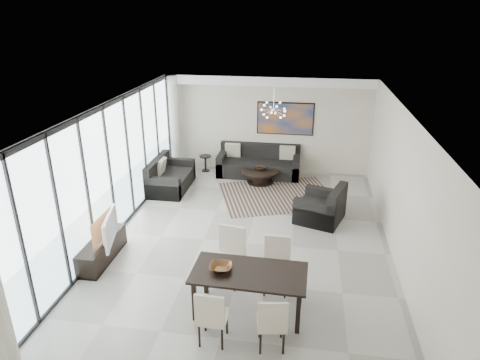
% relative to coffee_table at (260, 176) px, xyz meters
% --- Properties ---
extents(room_shell, '(6.00, 9.00, 2.90)m').
position_rel_coffee_table_xyz_m(room_shell, '(0.56, -3.44, 1.24)').
color(room_shell, '#A8A39B').
rests_on(room_shell, ground).
extents(window_wall, '(0.37, 8.95, 2.90)m').
position_rel_coffee_table_xyz_m(window_wall, '(-2.75, -3.44, 1.25)').
color(window_wall, white).
rests_on(window_wall, floor).
extents(soffit, '(5.98, 0.40, 0.26)m').
position_rel_coffee_table_xyz_m(soffit, '(0.10, 0.86, 2.56)').
color(soffit, white).
rests_on(soffit, room_shell).
extents(painting, '(1.68, 0.04, 0.98)m').
position_rel_coffee_table_xyz_m(painting, '(0.60, 1.03, 1.44)').
color(painting, '#BA5E19').
rests_on(painting, room_shell).
extents(chandelier, '(0.66, 0.66, 0.71)m').
position_rel_coffee_table_xyz_m(chandelier, '(0.40, -0.94, 2.14)').
color(chandelier, silver).
rests_on(chandelier, room_shell).
extents(rug, '(3.46, 3.05, 0.01)m').
position_rel_coffee_table_xyz_m(rug, '(0.57, -0.84, -0.21)').
color(rug, black).
rests_on(rug, floor).
extents(coffee_table, '(1.08, 1.08, 0.38)m').
position_rel_coffee_table_xyz_m(coffee_table, '(0.00, 0.00, 0.00)').
color(coffee_table, black).
rests_on(coffee_table, floor).
extents(bowl_coffee, '(0.30, 0.30, 0.08)m').
position_rel_coffee_table_xyz_m(bowl_coffee, '(-0.00, 0.05, 0.20)').
color(bowl_coffee, brown).
rests_on(bowl_coffee, coffee_table).
extents(sofa_main, '(2.42, 0.99, 0.88)m').
position_rel_coffee_table_xyz_m(sofa_main, '(-0.11, 0.64, 0.08)').
color(sofa_main, black).
rests_on(sofa_main, floor).
extents(loveseat, '(0.96, 1.70, 0.85)m').
position_rel_coffee_table_xyz_m(loveseat, '(-2.45, -0.82, 0.07)').
color(loveseat, black).
rests_on(loveseat, floor).
extents(armchair, '(1.27, 1.31, 0.88)m').
position_rel_coffee_table_xyz_m(armchair, '(1.70, -2.10, 0.09)').
color(armchair, black).
rests_on(armchair, floor).
extents(side_table, '(0.36, 0.36, 0.50)m').
position_rel_coffee_table_xyz_m(side_table, '(-1.77, 0.66, 0.12)').
color(side_table, black).
rests_on(side_table, floor).
extents(tv_console, '(0.41, 1.45, 0.45)m').
position_rel_coffee_table_xyz_m(tv_console, '(-2.66, -4.52, 0.01)').
color(tv_console, black).
rests_on(tv_console, floor).
extents(television, '(0.38, 1.03, 0.59)m').
position_rel_coffee_table_xyz_m(television, '(-2.50, -4.58, 0.53)').
color(television, gray).
rests_on(television, tv_console).
extents(dining_table, '(1.88, 0.97, 0.77)m').
position_rel_coffee_table_xyz_m(dining_table, '(0.45, -5.62, 0.47)').
color(dining_table, black).
rests_on(dining_table, floor).
extents(dining_chair_sw, '(0.45, 0.45, 0.96)m').
position_rel_coffee_table_xyz_m(dining_chair_sw, '(0.01, -6.45, 0.34)').
color(dining_chair_sw, beige).
rests_on(dining_chair_sw, floor).
extents(dining_chair_se, '(0.49, 0.49, 0.93)m').
position_rel_coffee_table_xyz_m(dining_chair_se, '(0.90, -6.43, 0.32)').
color(dining_chair_se, beige).
rests_on(dining_chair_se, floor).
extents(dining_chair_nw, '(0.58, 0.58, 1.08)m').
position_rel_coffee_table_xyz_m(dining_chair_nw, '(-0.01, -4.80, 0.41)').
color(dining_chair_nw, beige).
rests_on(dining_chair_nw, floor).
extents(dining_chair_ne, '(0.46, 0.46, 1.00)m').
position_rel_coffee_table_xyz_m(dining_chair_ne, '(0.84, -4.90, 0.36)').
color(dining_chair_ne, beige).
rests_on(dining_chair_ne, floor).
extents(bowl_dining, '(0.37, 0.37, 0.09)m').
position_rel_coffee_table_xyz_m(bowl_dining, '(-0.02, -5.62, 0.60)').
color(bowl_dining, brown).
rests_on(bowl_dining, dining_table).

